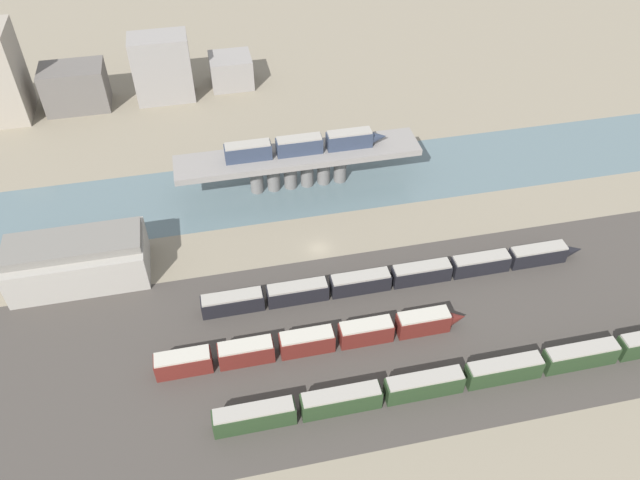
{
  "coord_description": "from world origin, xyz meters",
  "views": [
    {
      "loc": [
        -18.81,
        -89.28,
        86.69
      ],
      "look_at": [
        0.0,
        -1.3,
        3.54
      ],
      "focal_mm": 35.0,
      "sensor_mm": 36.0,
      "label": 1
    }
  ],
  "objects_px": {
    "train_on_bridge": "(305,145)",
    "train_yard_near": "(511,369)",
    "warehouse_building": "(78,260)",
    "train_yard_mid": "(313,341)",
    "train_yard_far": "(398,277)"
  },
  "relations": [
    {
      "from": "train_on_bridge",
      "to": "train_yard_mid",
      "type": "bearing_deg",
      "value": -99.47
    },
    {
      "from": "warehouse_building",
      "to": "train_yard_near",
      "type": "bearing_deg",
      "value": -28.76
    },
    {
      "from": "train_on_bridge",
      "to": "warehouse_building",
      "type": "relative_size",
      "value": 1.41
    },
    {
      "from": "train_on_bridge",
      "to": "train_yard_near",
      "type": "distance_m",
      "value": 63.04
    },
    {
      "from": "train_yard_far",
      "to": "warehouse_building",
      "type": "bearing_deg",
      "value": 166.04
    },
    {
      "from": "train_on_bridge",
      "to": "train_yard_far",
      "type": "height_order",
      "value": "train_on_bridge"
    },
    {
      "from": "train_on_bridge",
      "to": "warehouse_building",
      "type": "distance_m",
      "value": 51.7
    },
    {
      "from": "train_on_bridge",
      "to": "train_yard_far",
      "type": "distance_m",
      "value": 36.84
    },
    {
      "from": "train_on_bridge",
      "to": "train_yard_far",
      "type": "bearing_deg",
      "value": -71.88
    },
    {
      "from": "train_yard_mid",
      "to": "train_yard_near",
      "type": "bearing_deg",
      "value": -22.07
    },
    {
      "from": "train_yard_mid",
      "to": "warehouse_building",
      "type": "height_order",
      "value": "warehouse_building"
    },
    {
      "from": "train_on_bridge",
      "to": "train_yard_mid",
      "type": "xyz_separation_m",
      "value": [
        -7.62,
        -45.67,
        -8.71
      ]
    },
    {
      "from": "train_yard_far",
      "to": "train_yard_near",
      "type": "bearing_deg",
      "value": -63.83
    },
    {
      "from": "train_yard_mid",
      "to": "warehouse_building",
      "type": "bearing_deg",
      "value": 146.63
    },
    {
      "from": "warehouse_building",
      "to": "train_yard_far",
      "type": "bearing_deg",
      "value": -13.96
    }
  ]
}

